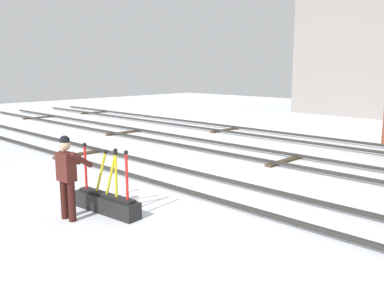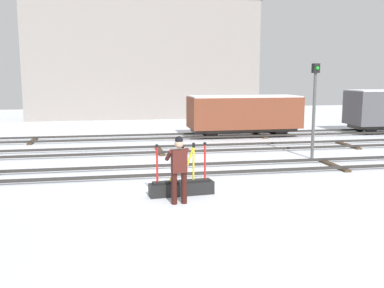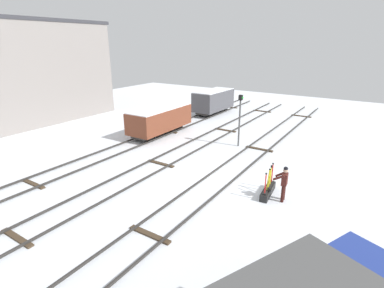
# 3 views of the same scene
# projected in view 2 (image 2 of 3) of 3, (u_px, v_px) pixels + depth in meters

# --- Properties ---
(ground_plane) EXTENTS (60.00, 60.00, 0.00)m
(ground_plane) POSITION_uv_depth(u_px,v_px,m) (174.00, 173.00, 14.79)
(ground_plane) COLOR silver
(track_main_line) EXTENTS (44.00, 1.94, 0.18)m
(track_main_line) POSITION_uv_depth(u_px,v_px,m) (174.00, 170.00, 14.77)
(track_main_line) COLOR #2D2B28
(track_main_line) RESTS_ON ground_plane
(track_siding_near) EXTENTS (44.00, 1.94, 0.18)m
(track_siding_near) POSITION_uv_depth(u_px,v_px,m) (160.00, 150.00, 18.80)
(track_siding_near) COLOR #2D2B28
(track_siding_near) RESTS_ON ground_plane
(track_siding_far) EXTENTS (44.00, 1.94, 0.18)m
(track_siding_far) POSITION_uv_depth(u_px,v_px,m) (151.00, 137.00, 22.66)
(track_siding_far) COLOR #2D2B28
(track_siding_far) RESTS_ON ground_plane
(switch_lever_frame) EXTENTS (1.83, 0.53, 1.45)m
(switch_lever_frame) POSITION_uv_depth(u_px,v_px,m) (182.00, 186.00, 12.07)
(switch_lever_frame) COLOR black
(switch_lever_frame) RESTS_ON ground_plane
(rail_worker) EXTENTS (0.58, 0.65, 1.76)m
(rail_worker) POSITION_uv_depth(u_px,v_px,m) (179.00, 166.00, 11.17)
(rail_worker) COLOR #351511
(rail_worker) RESTS_ON ground_plane
(signal_post) EXTENTS (0.24, 0.32, 3.72)m
(signal_post) POSITION_uv_depth(u_px,v_px,m) (314.00, 101.00, 16.98)
(signal_post) COLOR #4C4C4C
(signal_post) RESTS_ON ground_plane
(apartment_building) EXTENTS (17.65, 5.86, 9.11)m
(apartment_building) POSITION_uv_depth(u_px,v_px,m) (143.00, 58.00, 34.50)
(apartment_building) COLOR gray
(apartment_building) RESTS_ON ground_plane
(freight_car_back_track) EXTENTS (5.89, 2.24, 2.19)m
(freight_car_back_track) POSITION_uv_depth(u_px,v_px,m) (244.00, 113.00, 23.37)
(freight_car_back_track) COLOR #2D2B28
(freight_car_back_track) RESTS_ON ground_plane
(perched_bird_roof_left) EXTENTS (0.28, 0.23, 0.13)m
(perched_bird_roof_left) POSITION_uv_depth(u_px,v_px,m) (94.00, 0.00, 34.78)
(perched_bird_roof_left) COLOR #333338
(perched_bird_roof_left) RESTS_ON apartment_building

